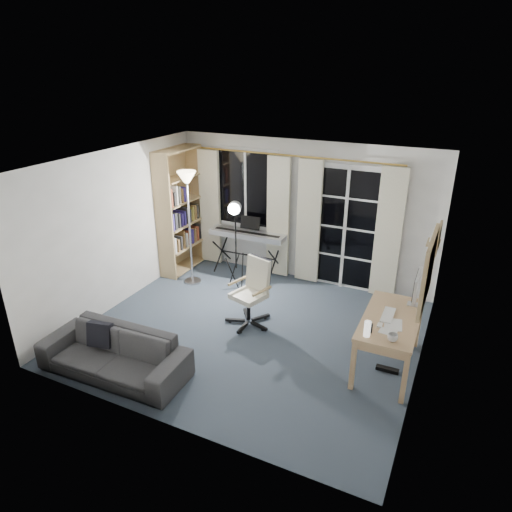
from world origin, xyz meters
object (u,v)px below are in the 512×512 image
(torchiere_lamp, at_px, (188,195))
(monitor, at_px, (417,286))
(desk, at_px, (390,324))
(mug, at_px, (393,337))
(keyboard_piano, at_px, (248,235))
(office_chair, at_px, (254,286))
(bookshelf, at_px, (178,214))
(sofa, at_px, (113,347))
(studio_light, at_px, (235,218))

(torchiere_lamp, distance_m, monitor, 3.77)
(desk, height_order, mug, mug)
(keyboard_piano, bearing_deg, office_chair, -62.15)
(bookshelf, relative_size, keyboard_piano, 1.61)
(keyboard_piano, relative_size, mug, 12.01)
(sofa, bearing_deg, mug, 17.26)
(office_chair, height_order, monitor, monitor)
(monitor, xyz_separation_m, sofa, (-3.17, -2.02, -0.60))
(desk, bearing_deg, monitor, 65.58)
(desk, bearing_deg, mug, -79.49)
(keyboard_piano, height_order, studio_light, studio_light)
(mug, bearing_deg, sofa, -160.83)
(monitor, bearing_deg, studio_light, 166.71)
(monitor, bearing_deg, bookshelf, 166.70)
(bookshelf, height_order, torchiere_lamp, bookshelf)
(mug, bearing_deg, monitor, 84.19)
(desk, relative_size, mug, 11.46)
(keyboard_piano, distance_m, desk, 3.24)
(bookshelf, xyz_separation_m, studio_light, (1.30, -0.29, 0.19))
(office_chair, height_order, sofa, office_chair)
(torchiere_lamp, bearing_deg, office_chair, -24.52)
(office_chair, xyz_separation_m, mug, (2.07, -0.77, 0.18))
(desk, bearing_deg, studio_light, 157.20)
(bookshelf, height_order, sofa, bookshelf)
(bookshelf, xyz_separation_m, sofa, (1.04, -2.95, -0.69))
(torchiere_lamp, relative_size, studio_light, 1.26)
(keyboard_piano, distance_m, sofa, 3.27)
(bookshelf, distance_m, keyboard_piano, 1.31)
(keyboard_piano, xyz_separation_m, sofa, (-0.20, -3.25, -0.39))
(torchiere_lamp, distance_m, desk, 3.74)
(sofa, bearing_deg, studio_light, 82.34)
(monitor, bearing_deg, mug, -96.62)
(monitor, bearing_deg, keyboard_piano, 156.73)
(studio_light, relative_size, monitor, 3.09)
(office_chair, height_order, mug, office_chair)
(keyboard_piano, bearing_deg, monitor, -24.28)
(torchiere_lamp, relative_size, mug, 17.06)
(office_chair, height_order, desk, office_chair)
(keyboard_piano, height_order, office_chair, keyboard_piano)
(torchiere_lamp, xyz_separation_m, studio_light, (0.78, 0.13, -0.32))
(bookshelf, bearing_deg, keyboard_piano, 13.13)
(torchiere_lamp, height_order, office_chair, torchiere_lamp)
(keyboard_piano, height_order, desk, keyboard_piano)
(desk, bearing_deg, sofa, -152.99)
(desk, bearing_deg, torchiere_lamp, 163.79)
(office_chair, bearing_deg, torchiere_lamp, 172.59)
(desk, distance_m, sofa, 3.37)
(torchiere_lamp, relative_size, sofa, 1.05)
(keyboard_piano, bearing_deg, sofa, -95.38)
(mug, height_order, sofa, mug)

